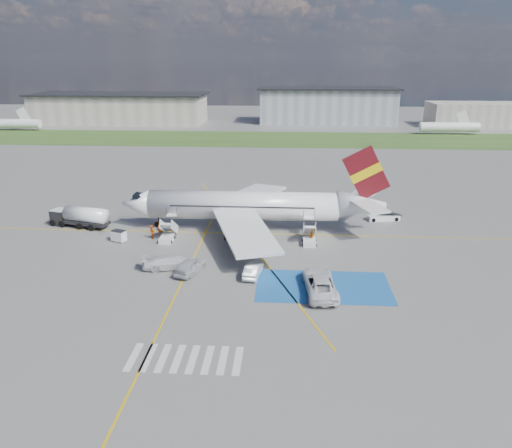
% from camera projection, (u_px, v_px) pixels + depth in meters
% --- Properties ---
extents(ground, '(400.00, 400.00, 0.00)m').
position_uv_depth(ground, '(232.00, 269.00, 56.62)').
color(ground, '#60605E').
rests_on(ground, ground).
extents(grass_strip, '(400.00, 30.00, 0.01)m').
position_uv_depth(grass_strip, '(267.00, 139.00, 146.51)').
color(grass_strip, '#2D4C1E').
rests_on(grass_strip, ground).
extents(taxiway_line_main, '(120.00, 0.20, 0.01)m').
position_uv_depth(taxiway_line_main, '(242.00, 233.00, 67.97)').
color(taxiway_line_main, gold).
rests_on(taxiway_line_main, ground).
extents(taxiway_line_cross, '(0.20, 60.00, 0.01)m').
position_uv_depth(taxiway_line_cross, '(169.00, 309.00, 47.45)').
color(taxiway_line_cross, gold).
rests_on(taxiway_line_cross, ground).
extents(taxiway_line_diag, '(20.71, 56.45, 0.01)m').
position_uv_depth(taxiway_line_diag, '(242.00, 233.00, 67.97)').
color(taxiway_line_diag, gold).
rests_on(taxiway_line_diag, ground).
extents(staging_box, '(14.00, 8.00, 0.01)m').
position_uv_depth(staging_box, '(323.00, 286.00, 52.22)').
color(staging_box, '#19559B').
rests_on(staging_box, ground).
extents(crosswalk, '(9.00, 4.00, 0.01)m').
position_uv_depth(crosswalk, '(185.00, 359.00, 39.69)').
color(crosswalk, silver).
rests_on(crosswalk, ground).
extents(terminal_west, '(60.00, 22.00, 10.00)m').
position_uv_depth(terminal_west, '(121.00, 109.00, 181.37)').
color(terminal_west, '#9C9587').
rests_on(terminal_west, ground).
extents(terminal_centre, '(48.00, 18.00, 12.00)m').
position_uv_depth(terminal_centre, '(327.00, 106.00, 181.25)').
color(terminal_centre, gray).
rests_on(terminal_centre, ground).
extents(terminal_east, '(40.00, 16.00, 8.00)m').
position_uv_depth(terminal_east, '(489.00, 115.00, 171.93)').
color(terminal_east, '#9C9587').
rests_on(terminal_east, ground).
extents(airliner, '(36.81, 32.95, 11.92)m').
position_uv_depth(airliner, '(254.00, 206.00, 68.70)').
color(airliner, white).
rests_on(airliner, ground).
extents(airstairs_fwd, '(1.90, 5.20, 3.60)m').
position_uv_depth(airstairs_fwd, '(167.00, 236.00, 65.23)').
color(airstairs_fwd, white).
rests_on(airstairs_fwd, ground).
extents(airstairs_aft, '(1.90, 5.20, 3.60)m').
position_uv_depth(airstairs_aft, '(309.00, 239.00, 64.11)').
color(airstairs_aft, white).
rests_on(airstairs_aft, ground).
extents(fuel_tanker, '(8.91, 4.40, 2.94)m').
position_uv_depth(fuel_tanker, '(80.00, 218.00, 70.27)').
color(fuel_tanker, black).
rests_on(fuel_tanker, ground).
extents(gpu_cart, '(2.12, 1.74, 1.52)m').
position_uv_depth(gpu_cart, '(119.00, 237.00, 64.76)').
color(gpu_cart, white).
rests_on(gpu_cart, ground).
extents(belt_loader, '(5.11, 2.53, 1.48)m').
position_uv_depth(belt_loader, '(384.00, 218.00, 73.41)').
color(belt_loader, white).
rests_on(belt_loader, ground).
extents(car_silver_a, '(3.37, 5.28, 1.67)m').
position_uv_depth(car_silver_a, '(190.00, 266.00, 55.27)').
color(car_silver_a, '#B8BAC0').
rests_on(car_silver_a, ground).
extents(car_silver_b, '(2.11, 4.48, 1.42)m').
position_uv_depth(car_silver_b, '(253.00, 270.00, 54.47)').
color(car_silver_b, silver).
rests_on(car_silver_b, ground).
extents(van_white_a, '(3.46, 6.65, 2.42)m').
position_uv_depth(van_white_a, '(320.00, 280.00, 50.82)').
color(van_white_a, silver).
rests_on(van_white_a, ground).
extents(van_white_b, '(5.59, 3.16, 2.06)m').
position_uv_depth(van_white_b, '(174.00, 260.00, 56.41)').
color(van_white_b, silver).
rests_on(van_white_b, ground).
extents(crew_fwd, '(0.80, 0.75, 1.84)m').
position_uv_depth(crew_fwd, '(160.00, 229.00, 67.04)').
color(crew_fwd, '#EE570C').
rests_on(crew_fwd, ground).
extents(crew_nose, '(1.01, 1.10, 1.83)m').
position_uv_depth(crew_nose, '(152.00, 232.00, 65.74)').
color(crew_nose, orange).
rests_on(crew_nose, ground).
extents(crew_aft, '(0.68, 1.14, 1.83)m').
position_uv_depth(crew_aft, '(312.00, 236.00, 64.19)').
color(crew_aft, orange).
rests_on(crew_aft, ground).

